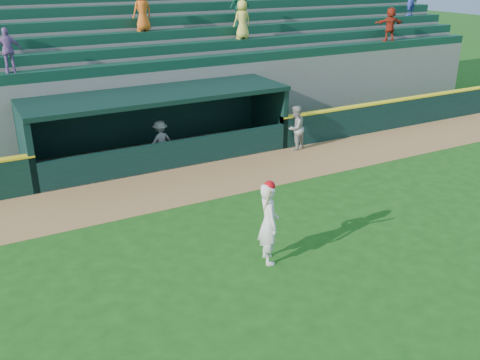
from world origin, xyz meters
The scene contains 9 objects.
ground centered at (0.00, 0.00, 0.00)m, with size 120.00×120.00×0.00m, color #184A12.
warning_track centered at (0.00, 4.90, 0.01)m, with size 40.00×3.00×0.01m, color #9A6C3D.
field_wall_right centered at (12.25, 6.55, 0.60)m, with size 15.50×0.30×1.20m, color black.
wall_stripe_right centered at (12.25, 6.55, 1.23)m, with size 15.50×0.32×0.06m, color yellow.
dugout_player_front centered at (4.90, 6.19, 0.86)m, with size 0.83×0.65×1.72m, color #9E9E99.
dugout_player_inside centered at (-0.11, 7.41, 0.76)m, with size 0.98×0.56×1.51m, color #9E9E99.
dugout centered at (0.00, 8.00, 1.36)m, with size 9.40×2.80×2.46m.
stands centered at (0.01, 12.57, 2.40)m, with size 34.50×6.32×7.59m.
batter_at_plate centered at (-0.36, -0.47, 1.04)m, with size 0.66×0.89×2.10m.
Camera 1 is at (-6.32, -10.05, 6.69)m, focal length 40.00 mm.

